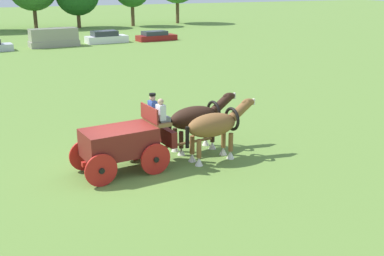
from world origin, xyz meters
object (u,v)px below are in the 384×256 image
draft_horse_near (197,118)px  draft_horse_off (215,126)px  show_wagon (124,141)px  parked_vehicle_d (54,38)px  parked_vehicle_e (106,38)px  parked_vehicle_f (156,36)px

draft_horse_near → draft_horse_off: draft_horse_off is taller
show_wagon → draft_horse_near: 3.48m
draft_horse_near → parked_vehicle_d: draft_horse_near is taller
parked_vehicle_d → parked_vehicle_e: (5.53, 0.84, -0.33)m
show_wagon → parked_vehicle_e: bearing=77.3°
parked_vehicle_f → draft_horse_off: bearing=-105.8°
draft_horse_off → draft_horse_near: bearing=97.7°
show_wagon → parked_vehicle_f: (13.59, 35.47, -0.67)m
parked_vehicle_e → parked_vehicle_f: size_ratio=1.00×
draft_horse_near → parked_vehicle_d: 33.76m
draft_horse_near → show_wagon: bearing=-161.8°
draft_horse_off → parked_vehicle_e: 36.17m
show_wagon → parked_vehicle_f: show_wagon is taller
show_wagon → parked_vehicle_d: (2.51, 34.84, -0.24)m
parked_vehicle_d → parked_vehicle_e: 5.60m
draft_horse_near → parked_vehicle_e: bearing=82.2°
parked_vehicle_d → parked_vehicle_f: parked_vehicle_d is taller
show_wagon → parked_vehicle_f: size_ratio=1.22×
draft_horse_off → parked_vehicle_d: size_ratio=0.61×
parked_vehicle_f → parked_vehicle_e: bearing=177.9°
show_wagon → draft_horse_off: (3.47, -0.20, 0.21)m
draft_horse_near → draft_horse_off: bearing=-82.3°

